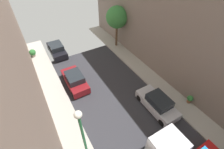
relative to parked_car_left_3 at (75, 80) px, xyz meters
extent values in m
cube|color=#A8A399|center=(7.70, -10.46, -0.64)|extent=(2.00, 44.00, 0.15)
cube|color=maroon|center=(0.00, 0.04, -0.17)|extent=(1.76, 4.20, 0.76)
cube|color=#1E2328|center=(0.00, -0.11, 0.53)|extent=(1.56, 2.10, 0.64)
cylinder|color=black|center=(-0.78, 1.59, -0.40)|extent=(0.22, 0.64, 0.64)
cylinder|color=black|center=(0.78, 1.59, -0.40)|extent=(0.22, 0.64, 0.64)
cylinder|color=black|center=(-0.78, -1.51, -0.40)|extent=(0.22, 0.64, 0.64)
cylinder|color=black|center=(0.78, -1.51, -0.40)|extent=(0.22, 0.64, 0.64)
cube|color=black|center=(0.00, 6.87, -0.17)|extent=(1.76, 4.20, 0.76)
cube|color=#1E2328|center=(0.00, 6.72, 0.53)|extent=(1.56, 2.10, 0.64)
cylinder|color=black|center=(-0.78, 8.42, -0.40)|extent=(0.22, 0.64, 0.64)
cylinder|color=black|center=(0.78, 8.42, -0.40)|extent=(0.22, 0.64, 0.64)
cylinder|color=black|center=(-0.78, 5.32, -0.40)|extent=(0.22, 0.64, 0.64)
cylinder|color=black|center=(0.78, 5.32, -0.40)|extent=(0.22, 0.64, 0.64)
cube|color=silver|center=(5.40, -6.72, -0.17)|extent=(1.76, 4.20, 0.76)
cube|color=#1E2328|center=(5.40, -6.87, 0.53)|extent=(1.56, 2.10, 0.64)
cylinder|color=black|center=(4.62, -5.17, -0.40)|extent=(0.22, 0.64, 0.64)
cylinder|color=black|center=(6.18, -5.17, -0.40)|extent=(0.22, 0.64, 0.64)
cylinder|color=black|center=(4.62, -8.27, -0.40)|extent=(0.22, 0.64, 0.64)
cylinder|color=black|center=(6.18, -8.27, -0.40)|extent=(0.22, 0.64, 0.64)
cube|color=#B7B7BC|center=(2.70, -10.36, 1.11)|extent=(2.10, 1.80, 1.70)
cylinder|color=black|center=(3.68, -10.16, -0.24)|extent=(0.30, 0.96, 0.96)
cylinder|color=brown|center=(7.93, 4.57, 0.95)|extent=(0.30, 0.30, 3.04)
sphere|color=#38843D|center=(7.93, 4.57, 3.53)|extent=(2.83, 2.83, 2.83)
cylinder|color=brown|center=(8.48, -7.84, -0.39)|extent=(0.35, 0.35, 0.35)
sphere|color=#2D7233|center=(8.48, -7.84, 0.00)|extent=(0.54, 0.54, 0.54)
cylinder|color=#B2A899|center=(-2.93, 7.66, -0.42)|extent=(0.52, 0.52, 0.30)
sphere|color=#2D7233|center=(-2.93, 7.66, 0.05)|extent=(0.80, 0.80, 0.80)
cylinder|color=#26723F|center=(-1.90, -7.64, 2.01)|extent=(0.16, 0.16, 5.17)
sphere|color=white|center=(-1.90, -7.64, 4.82)|extent=(0.44, 0.44, 0.44)
camera|label=1|loc=(-2.76, -12.50, 11.65)|focal=25.59mm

